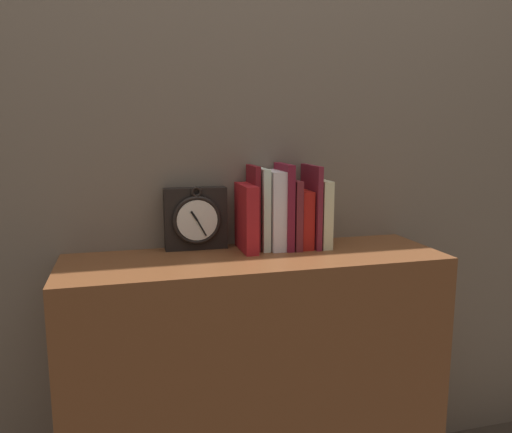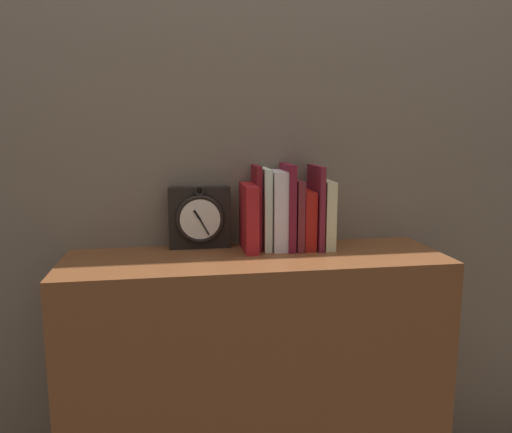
{
  "view_description": "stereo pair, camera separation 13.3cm",
  "coord_description": "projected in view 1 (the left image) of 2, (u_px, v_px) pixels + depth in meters",
  "views": [
    {
      "loc": [
        -0.35,
        -1.31,
        1.14
      ],
      "look_at": [
        0.0,
        0.0,
        0.9
      ],
      "focal_mm": 35.0,
      "sensor_mm": 36.0,
      "label": 1
    },
    {
      "loc": [
        -0.22,
        -1.34,
        1.14
      ],
      "look_at": [
        0.0,
        0.0,
        0.9
      ],
      "focal_mm": 35.0,
      "sensor_mm": 36.0,
      "label": 2
    }
  ],
  "objects": [
    {
      "name": "clock",
      "position": [
        196.0,
        219.0,
        1.46
      ],
      "size": [
        0.18,
        0.06,
        0.19
      ],
      "color": "black",
      "rests_on": "bookshelf"
    },
    {
      "name": "book_slot7_maroon",
      "position": [
        311.0,
        206.0,
        1.5
      ],
      "size": [
        0.02,
        0.15,
        0.25
      ],
      "color": "maroon",
      "rests_on": "bookshelf"
    },
    {
      "name": "book_slot8_cream",
      "position": [
        319.0,
        213.0,
        1.51
      ],
      "size": [
        0.03,
        0.15,
        0.2
      ],
      "color": "beige",
      "rests_on": "bookshelf"
    },
    {
      "name": "book_slot0_red",
      "position": [
        246.0,
        218.0,
        1.45
      ],
      "size": [
        0.04,
        0.16,
        0.19
      ],
      "color": "#AF1C22",
      "rests_on": "bookshelf"
    },
    {
      "name": "book_slot2_white",
      "position": [
        262.0,
        209.0,
        1.47
      ],
      "size": [
        0.02,
        0.13,
        0.24
      ],
      "color": "silver",
      "rests_on": "bookshelf"
    },
    {
      "name": "book_slot5_maroon",
      "position": [
        292.0,
        213.0,
        1.49
      ],
      "size": [
        0.02,
        0.15,
        0.2
      ],
      "color": "maroon",
      "rests_on": "bookshelf"
    },
    {
      "name": "book_slot1_maroon",
      "position": [
        253.0,
        207.0,
        1.47
      ],
      "size": [
        0.02,
        0.12,
        0.25
      ],
      "color": "maroon",
      "rests_on": "bookshelf"
    },
    {
      "name": "bookshelf",
      "position": [
        256.0,
        386.0,
        1.46
      ],
      "size": [
        1.07,
        0.33,
        0.79
      ],
      "color": "brown",
      "rests_on": "ground_plane"
    },
    {
      "name": "book_slot4_maroon",
      "position": [
        284.0,
        206.0,
        1.48
      ],
      "size": [
        0.02,
        0.14,
        0.25
      ],
      "color": "maroon",
      "rests_on": "bookshelf"
    },
    {
      "name": "book_slot6_red",
      "position": [
        301.0,
        218.0,
        1.5
      ],
      "size": [
        0.03,
        0.14,
        0.17
      ],
      "color": "#B41C16",
      "rests_on": "bookshelf"
    },
    {
      "name": "wall_back",
      "position": [
        240.0,
        74.0,
        1.49
      ],
      "size": [
        6.0,
        0.05,
        2.6
      ],
      "color": "#756656",
      "rests_on": "ground_plane"
    },
    {
      "name": "book_slot3_white",
      "position": [
        274.0,
        210.0,
        1.48
      ],
      "size": [
        0.04,
        0.14,
        0.23
      ],
      "color": "white",
      "rests_on": "bookshelf"
    }
  ]
}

